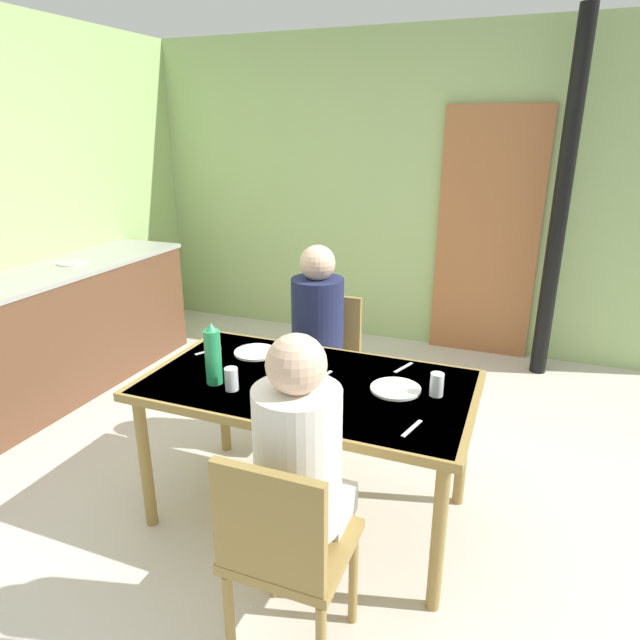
% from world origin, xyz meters
% --- Properties ---
extents(ground_plane, '(6.29, 6.29, 0.00)m').
position_xyz_m(ground_plane, '(0.00, 0.00, 0.00)').
color(ground_plane, beige).
extents(wall_back, '(4.76, 0.10, 2.59)m').
position_xyz_m(wall_back, '(0.00, 2.42, 1.29)').
color(wall_back, '#9DB977').
rests_on(wall_back, ground_plane).
extents(wall_left, '(0.10, 3.63, 2.59)m').
position_xyz_m(wall_left, '(-2.28, 0.60, 1.29)').
color(wall_left, '#9DBE73').
rests_on(wall_left, ground_plane).
extents(door_wooden, '(0.80, 0.05, 2.00)m').
position_xyz_m(door_wooden, '(0.78, 2.34, 1.00)').
color(door_wooden, '#A06038').
rests_on(door_wooden, ground_plane).
extents(stove_pipe_column, '(0.12, 0.12, 2.59)m').
position_xyz_m(stove_pipe_column, '(1.29, 2.07, 1.29)').
color(stove_pipe_column, black).
rests_on(stove_pipe_column, ground_plane).
extents(kitchen_counter, '(0.61, 2.53, 0.91)m').
position_xyz_m(kitchen_counter, '(-1.95, 0.32, 0.45)').
color(kitchen_counter, brown).
rests_on(kitchen_counter, ground_plane).
extents(dining_table, '(1.51, 0.85, 0.73)m').
position_xyz_m(dining_table, '(0.24, -0.16, 0.66)').
color(dining_table, olive).
rests_on(dining_table, ground_plane).
extents(chair_near_diner, '(0.40, 0.40, 0.87)m').
position_xyz_m(chair_near_diner, '(0.48, -0.94, 0.50)').
color(chair_near_diner, olive).
rests_on(chair_near_diner, ground_plane).
extents(chair_far_diner, '(0.40, 0.40, 0.87)m').
position_xyz_m(chair_far_diner, '(0.03, 0.62, 0.50)').
color(chair_far_diner, olive).
rests_on(chair_far_diner, ground_plane).
extents(person_near_diner, '(0.30, 0.37, 0.77)m').
position_xyz_m(person_near_diner, '(0.48, -0.80, 0.78)').
color(person_near_diner, silver).
rests_on(person_near_diner, ground_plane).
extents(person_far_diner, '(0.30, 0.37, 0.77)m').
position_xyz_m(person_far_diner, '(0.03, 0.48, 0.78)').
color(person_far_diner, '#162848').
rests_on(person_far_diner, ground_plane).
extents(water_bottle_green_near, '(0.07, 0.07, 0.29)m').
position_xyz_m(water_bottle_green_near, '(-0.15, -0.33, 0.86)').
color(water_bottle_green_near, '#269856').
rests_on(water_bottle_green_near, dining_table).
extents(serving_bowl_center, '(0.17, 0.17, 0.05)m').
position_xyz_m(serving_bowl_center, '(0.09, 0.12, 0.75)').
color(serving_bowl_center, '#F0E5C6').
rests_on(serving_bowl_center, dining_table).
extents(dinner_plate_near_left, '(0.23, 0.23, 0.01)m').
position_xyz_m(dinner_plate_near_left, '(0.64, -0.10, 0.73)').
color(dinner_plate_near_left, white).
rests_on(dinner_plate_near_left, dining_table).
extents(dinner_plate_near_right, '(0.22, 0.22, 0.01)m').
position_xyz_m(dinner_plate_near_right, '(-0.14, 0.05, 0.73)').
color(dinner_plate_near_right, white).
rests_on(dinner_plate_near_right, dining_table).
extents(drinking_glass_by_near_diner, '(0.06, 0.06, 0.10)m').
position_xyz_m(drinking_glass_by_near_diner, '(0.82, -0.09, 0.78)').
color(drinking_glass_by_near_diner, silver).
rests_on(drinking_glass_by_near_diner, dining_table).
extents(drinking_glass_by_far_diner, '(0.06, 0.06, 0.10)m').
position_xyz_m(drinking_glass_by_far_diner, '(-0.04, -0.36, 0.78)').
color(drinking_glass_by_far_diner, silver).
rests_on(drinking_glass_by_far_diner, dining_table).
extents(bread_plate_sliced, '(0.19, 0.19, 0.02)m').
position_xyz_m(bread_plate_sliced, '(0.32, -0.34, 0.74)').
color(bread_plate_sliced, '#DBB77A').
rests_on(bread_plate_sliced, dining_table).
extents(cutlery_knife_near, '(0.09, 0.14, 0.00)m').
position_xyz_m(cutlery_knife_near, '(-0.38, -0.02, 0.73)').
color(cutlery_knife_near, silver).
rests_on(cutlery_knife_near, dining_table).
extents(cutlery_fork_near, '(0.05, 0.15, 0.00)m').
position_xyz_m(cutlery_fork_near, '(0.78, -0.40, 0.73)').
color(cutlery_fork_near, silver).
rests_on(cutlery_fork_near, dining_table).
extents(cutlery_knife_far, '(0.05, 0.15, 0.00)m').
position_xyz_m(cutlery_knife_far, '(0.29, -0.09, 0.73)').
color(cutlery_knife_far, silver).
rests_on(cutlery_knife_far, dining_table).
extents(cutlery_fork_far, '(0.07, 0.15, 0.00)m').
position_xyz_m(cutlery_fork_far, '(0.62, 0.15, 0.73)').
color(cutlery_fork_far, silver).
rests_on(cutlery_fork_far, dining_table).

